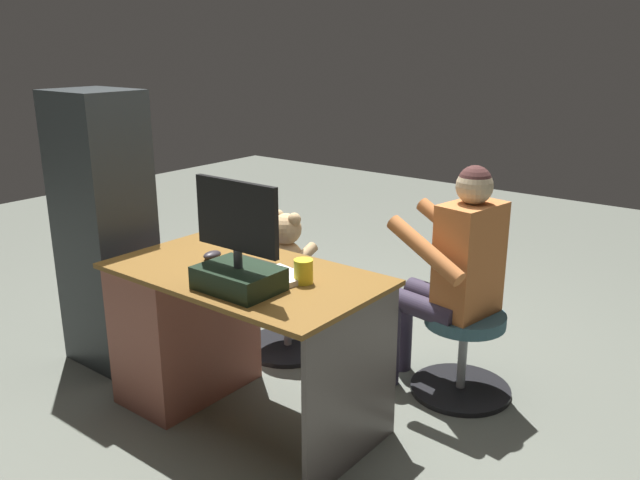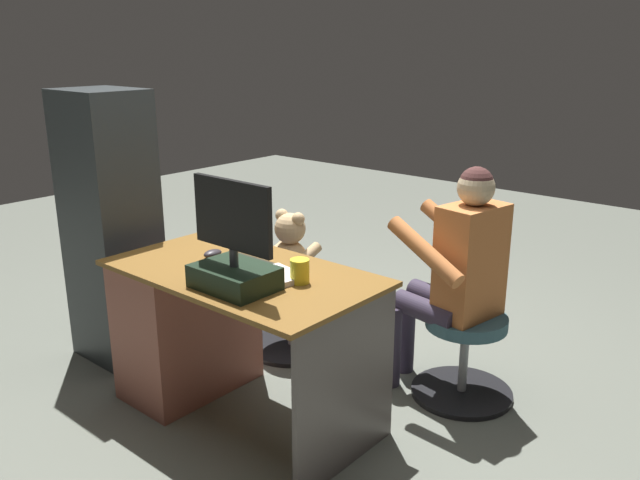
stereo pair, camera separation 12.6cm
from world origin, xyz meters
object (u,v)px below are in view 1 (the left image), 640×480
Objects in this scene: office_chair_teddy at (287,310)px; visitor_chair at (463,348)px; teddy_bear at (288,248)px; monitor at (238,260)px; person at (453,265)px; desk at (199,324)px; keyboard at (258,268)px; tv_remote at (221,265)px; computer_mouse at (212,255)px; cup at (303,271)px.

visitor_chair is at bearing -170.37° from office_chair_teddy.
office_chair_teddy is 0.36m from teddy_bear.
monitor reaches higher than person.
keyboard reaches higher than desk.
teddy_bear reaches higher than desk.
visitor_chair is at bearing -110.66° from tv_remote.
teddy_bear is (0.08, -0.62, -0.14)m from computer_mouse.
keyboard is 0.85m from office_chair_teddy.
teddy_bear is at bearing 8.84° from person.
desk is 2.92× the size of keyboard.
cup is at bearing -147.11° from tv_remote.
desk reaches higher than visitor_chair.
monitor is 4.40× the size of cup.
keyboard is 0.17m from tv_remote.
monitor is 0.31m from tv_remote.
tv_remote is 1.09m from person.
office_chair_teddy is (0.20, -0.67, -0.49)m from tv_remote.
office_chair_teddy is 1.31× the size of teddy_bear.
tv_remote reaches higher than visitor_chair.
office_chair_teddy is at bearing -50.51° from tv_remote.
cup is (-0.26, 0.00, 0.04)m from keyboard.
keyboard is 0.26m from cup.
cup is (-0.61, -0.05, 0.39)m from desk.
tv_remote is 0.30× the size of office_chair_teddy.
computer_mouse is 0.64m from teddy_bear.
teddy_bear is (0.20, -0.68, -0.13)m from tv_remote.
visitor_chair is at bearing -170.37° from person.
cup is at bearing 135.16° from teddy_bear.
cup reaches higher than tv_remote.
monitor is at bearing 173.25° from tv_remote.
desk is 2.44× the size of office_chair_teddy.
monitor reaches higher than cup.
computer_mouse reaches higher than desk.
keyboard is at bearing -130.94° from tv_remote.
teddy_bear is (0.35, -0.61, -0.13)m from keyboard.
keyboard is 0.94m from person.
cup is at bearing 63.41° from visitor_chair.
desk is 1.25m from person.
desk is 0.73m from cup.
cup is at bearing -175.14° from desk.
keyboard is at bearing -176.22° from computer_mouse.
desk is at bearing 39.33° from visitor_chair.
desk is at bearing 23.79° from computer_mouse.
tv_remote is at bearing 106.65° from office_chair_teddy.
keyboard is 0.84× the size of office_chair_teddy.
teddy_bear is at bearing -59.88° from keyboard.
person reaches higher than office_chair_teddy.
keyboard is 1.09× the size of teddy_bear.
desk is 1.07× the size of person.
teddy_bear is (0.45, -0.82, -0.25)m from monitor.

